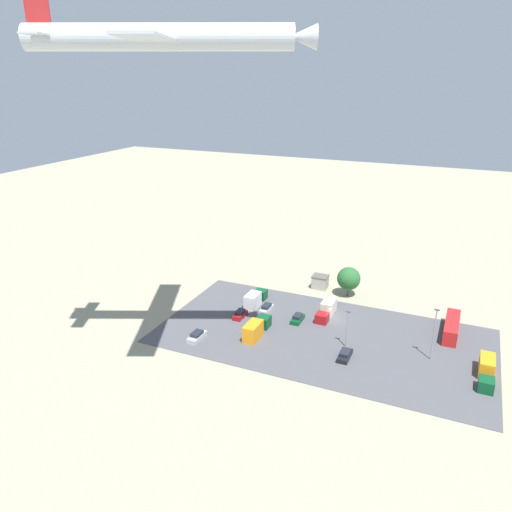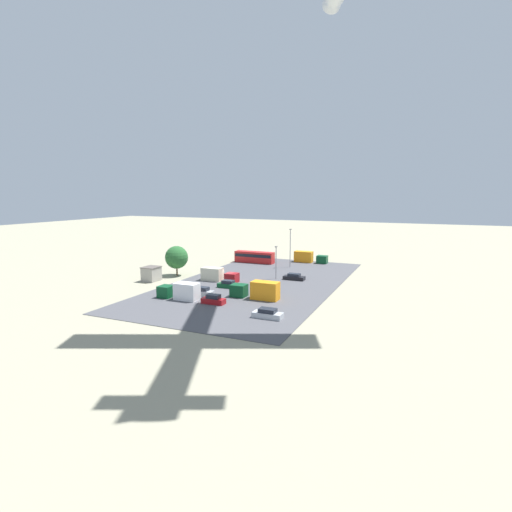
{
  "view_description": "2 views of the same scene",
  "coord_description": "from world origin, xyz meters",
  "px_view_note": "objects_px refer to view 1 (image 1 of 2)",
  "views": [
    {
      "loc": [
        -23.05,
        91.32,
        48.49
      ],
      "look_at": [
        9.27,
        18.36,
        19.19
      ],
      "focal_mm": 35.0,
      "sensor_mm": 36.0,
      "label": 1
    },
    {
      "loc": [
        76.81,
        40.06,
        18.92
      ],
      "look_at": [
        1.49,
        7.24,
        6.12
      ],
      "focal_mm": 28.0,
      "sensor_mm": 36.0,
      "label": 2
    }
  ],
  "objects_px": {
    "shed_building": "(320,282)",
    "parked_car_3": "(240,314)",
    "parked_truck_3": "(255,299)",
    "airplane": "(168,37)",
    "bus": "(452,327)",
    "parked_car_2": "(298,318)",
    "parked_car_4": "(197,336)",
    "parked_car_0": "(345,355)",
    "parked_car_1": "(267,309)",
    "parked_truck_0": "(487,371)",
    "parked_truck_2": "(256,328)",
    "parked_truck_1": "(327,310)"
  },
  "relations": [
    {
      "from": "airplane",
      "to": "bus",
      "type": "bearing_deg",
      "value": 105.82
    },
    {
      "from": "parked_car_1",
      "to": "parked_truck_1",
      "type": "bearing_deg",
      "value": -164.23
    },
    {
      "from": "airplane",
      "to": "parked_car_0",
      "type": "bearing_deg",
      "value": 100.8
    },
    {
      "from": "parked_car_2",
      "to": "airplane",
      "type": "distance_m",
      "value": 59.42
    },
    {
      "from": "bus",
      "to": "parked_car_0",
      "type": "height_order",
      "value": "bus"
    },
    {
      "from": "parked_car_2",
      "to": "parked_truck_1",
      "type": "relative_size",
      "value": 0.51
    },
    {
      "from": "parked_car_0",
      "to": "parked_car_1",
      "type": "xyz_separation_m",
      "value": [
        20.17,
        -11.47,
        0.1
      ]
    },
    {
      "from": "shed_building",
      "to": "parked_car_4",
      "type": "relative_size",
      "value": 0.8
    },
    {
      "from": "parked_car_0",
      "to": "parked_truck_2",
      "type": "bearing_deg",
      "value": 176.66
    },
    {
      "from": "parked_car_1",
      "to": "airplane",
      "type": "xyz_separation_m",
      "value": [
        3.3,
        27.45,
        52.28
      ]
    },
    {
      "from": "parked_car_0",
      "to": "parked_car_2",
      "type": "xyz_separation_m",
      "value": [
        12.54,
        -9.94,
        0.04
      ]
    },
    {
      "from": "shed_building",
      "to": "bus",
      "type": "bearing_deg",
      "value": 159.39
    },
    {
      "from": "parked_car_1",
      "to": "parked_truck_0",
      "type": "xyz_separation_m",
      "value": [
        -43.53,
        8.08,
        0.69
      ]
    },
    {
      "from": "parked_car_3",
      "to": "parked_car_2",
      "type": "bearing_deg",
      "value": 15.35
    },
    {
      "from": "airplane",
      "to": "shed_building",
      "type": "bearing_deg",
      "value": 143.75
    },
    {
      "from": "bus",
      "to": "parked_truck_1",
      "type": "height_order",
      "value": "bus"
    },
    {
      "from": "parked_truck_3",
      "to": "airplane",
      "type": "distance_m",
      "value": 59.49
    },
    {
      "from": "bus",
      "to": "parked_truck_3",
      "type": "xyz_separation_m",
      "value": [
        40.79,
        3.38,
        -0.25
      ]
    },
    {
      "from": "parked_car_3",
      "to": "parked_truck_3",
      "type": "bearing_deg",
      "value": 87.17
    },
    {
      "from": "parked_car_4",
      "to": "parked_truck_0",
      "type": "relative_size",
      "value": 0.51
    },
    {
      "from": "airplane",
      "to": "parked_truck_3",
      "type": "bearing_deg",
      "value": 157.32
    },
    {
      "from": "parked_truck_3",
      "to": "parked_car_4",
      "type": "bearing_deg",
      "value": -102.31
    },
    {
      "from": "bus",
      "to": "airplane",
      "type": "distance_m",
      "value": 73.19
    },
    {
      "from": "parked_car_0",
      "to": "parked_truck_2",
      "type": "distance_m",
      "value": 18.08
    },
    {
      "from": "bus",
      "to": "parked_truck_0",
      "type": "distance_m",
      "value": 15.11
    },
    {
      "from": "parked_car_2",
      "to": "parked_car_3",
      "type": "bearing_deg",
      "value": -164.65
    },
    {
      "from": "parked_car_1",
      "to": "parked_car_4",
      "type": "height_order",
      "value": "parked_car_1"
    },
    {
      "from": "parked_car_0",
      "to": "parked_car_4",
      "type": "xyz_separation_m",
      "value": [
        27.92,
        4.89,
        0.03
      ]
    },
    {
      "from": "shed_building",
      "to": "parked_truck_0",
      "type": "relative_size",
      "value": 0.41
    },
    {
      "from": "parked_car_0",
      "to": "parked_car_3",
      "type": "xyz_separation_m",
      "value": [
        24.21,
        -6.74,
        0.09
      ]
    },
    {
      "from": "parked_car_1",
      "to": "parked_car_2",
      "type": "bearing_deg",
      "value": 168.69
    },
    {
      "from": "parked_truck_2",
      "to": "parked_car_2",
      "type": "bearing_deg",
      "value": 58.32
    },
    {
      "from": "parked_truck_0",
      "to": "parked_truck_1",
      "type": "relative_size",
      "value": 1.1
    },
    {
      "from": "parked_truck_0",
      "to": "airplane",
      "type": "bearing_deg",
      "value": 22.48
    },
    {
      "from": "parked_truck_1",
      "to": "parked_truck_2",
      "type": "bearing_deg",
      "value": 53.66
    },
    {
      "from": "parked_car_4",
      "to": "parked_car_3",
      "type": "bearing_deg",
      "value": -107.68
    },
    {
      "from": "parked_car_3",
      "to": "parked_truck_0",
      "type": "height_order",
      "value": "parked_truck_0"
    },
    {
      "from": "parked_car_1",
      "to": "parked_car_0",
      "type": "bearing_deg",
      "value": 150.38
    },
    {
      "from": "bus",
      "to": "parked_car_2",
      "type": "distance_m",
      "value": 30.33
    },
    {
      "from": "parked_car_0",
      "to": "airplane",
      "type": "xyz_separation_m",
      "value": [
        23.47,
        15.98,
        52.38
      ]
    },
    {
      "from": "bus",
      "to": "parked_car_0",
      "type": "bearing_deg",
      "value": 45.21
    },
    {
      "from": "parked_car_2",
      "to": "parked_car_3",
      "type": "distance_m",
      "value": 12.1
    },
    {
      "from": "parked_truck_2",
      "to": "parked_truck_1",
      "type": "bearing_deg",
      "value": 53.66
    },
    {
      "from": "parked_truck_0",
      "to": "shed_building",
      "type": "bearing_deg",
      "value": -34.3
    },
    {
      "from": "bus",
      "to": "parked_truck_3",
      "type": "relative_size",
      "value": 1.4
    },
    {
      "from": "parked_car_4",
      "to": "parked_truck_0",
      "type": "height_order",
      "value": "parked_truck_0"
    },
    {
      "from": "bus",
      "to": "parked_car_4",
      "type": "height_order",
      "value": "bus"
    },
    {
      "from": "shed_building",
      "to": "parked_car_3",
      "type": "xyz_separation_m",
      "value": [
        10.83,
        21.71,
        -0.84
      ]
    },
    {
      "from": "parked_car_3",
      "to": "parked_truck_3",
      "type": "height_order",
      "value": "parked_truck_3"
    },
    {
      "from": "parked_truck_2",
      "to": "parked_truck_3",
      "type": "height_order",
      "value": "parked_truck_2"
    }
  ]
}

